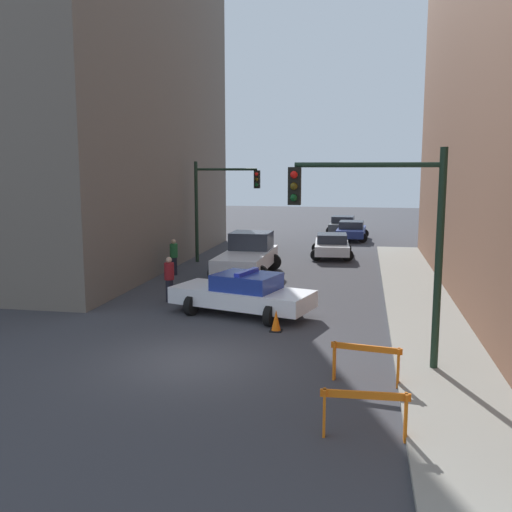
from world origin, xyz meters
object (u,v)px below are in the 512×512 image
(parked_car_mid, at_px, (351,230))
(barrier_mid, at_px, (366,357))
(barrier_front, at_px, (365,406))
(parked_car_near, at_px, (332,245))
(traffic_light_far, at_px, (217,197))
(police_car, at_px, (243,293))
(pedestrian_crossing, at_px, (169,278))
(traffic_cone, at_px, (276,321))
(pedestrian_corner, at_px, (174,256))
(parked_car_far, at_px, (343,224))
(traffic_light_near, at_px, (389,225))
(white_truck, at_px, (248,256))

(parked_car_mid, xyz_separation_m, barrier_mid, (0.95, -26.65, -0.06))
(parked_car_mid, height_order, barrier_front, parked_car_mid)
(parked_car_near, xyz_separation_m, barrier_mid, (1.83, -18.69, -0.06))
(traffic_light_far, height_order, police_car, traffic_light_far)
(traffic_light_far, bearing_deg, police_car, -70.91)
(pedestrian_crossing, bearing_deg, traffic_cone, 87.67)
(parked_car_near, bearing_deg, pedestrian_crossing, -117.80)
(parked_car_mid, distance_m, pedestrian_corner, 16.56)
(parked_car_mid, bearing_deg, traffic_light_far, -119.39)
(parked_car_far, height_order, traffic_cone, parked_car_far)
(traffic_light_near, distance_m, barrier_front, 4.80)
(white_truck, relative_size, barrier_mid, 3.42)
(parked_car_far, bearing_deg, traffic_light_far, -109.05)
(parked_car_near, bearing_deg, parked_car_mid, 79.84)
(traffic_light_far, bearing_deg, barrier_front, -67.85)
(parked_car_mid, height_order, traffic_cone, parked_car_mid)
(police_car, distance_m, parked_car_mid, 21.35)
(parked_car_far, xyz_separation_m, traffic_cone, (-0.97, -26.94, -0.36))
(parked_car_near, distance_m, pedestrian_crossing, 12.91)
(white_truck, xyz_separation_m, parked_car_far, (3.64, 18.13, -0.23))
(traffic_light_near, height_order, traffic_light_far, traffic_light_near)
(traffic_light_near, height_order, pedestrian_crossing, traffic_light_near)
(traffic_light_near, bearing_deg, traffic_light_far, 118.48)
(police_car, xyz_separation_m, white_truck, (-1.29, 7.07, 0.18))
(traffic_light_near, relative_size, traffic_cone, 7.93)
(pedestrian_corner, relative_size, traffic_cone, 2.53)
(parked_car_far, distance_m, barrier_front, 33.50)
(traffic_light_near, height_order, parked_car_far, traffic_light_near)
(parked_car_near, distance_m, barrier_front, 21.51)
(police_car, distance_m, parked_car_far, 25.30)
(white_truck, height_order, barrier_front, white_truck)
(traffic_light_far, relative_size, parked_car_far, 1.19)
(police_car, bearing_deg, barrier_front, -137.82)
(traffic_light_near, bearing_deg, parked_car_mid, 93.11)
(police_car, height_order, traffic_cone, police_car)
(parked_car_far, height_order, barrier_mid, parked_car_far)
(traffic_cone, bearing_deg, pedestrian_crossing, 144.90)
(pedestrian_crossing, height_order, barrier_front, pedestrian_crossing)
(white_truck, xyz_separation_m, parked_car_mid, (4.36, 14.06, -0.23))
(white_truck, bearing_deg, pedestrian_crossing, -106.49)
(parked_car_near, distance_m, parked_car_mid, 8.01)
(pedestrian_corner, xyz_separation_m, barrier_mid, (8.63, -11.98, -0.24))
(traffic_light_far, distance_m, pedestrian_corner, 4.74)
(white_truck, bearing_deg, traffic_cone, -72.44)
(pedestrian_crossing, height_order, traffic_cone, pedestrian_crossing)
(police_car, relative_size, barrier_mid, 3.17)
(police_car, bearing_deg, parked_car_near, 6.97)
(pedestrian_crossing, relative_size, pedestrian_corner, 1.00)
(traffic_light_near, xyz_separation_m, white_truck, (-5.75, 11.55, -2.62))
(barrier_front, bearing_deg, traffic_light_near, 83.04)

